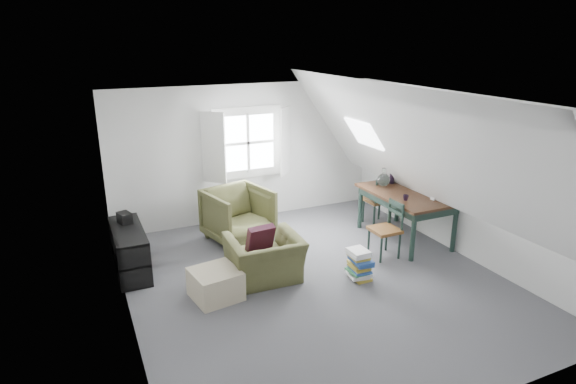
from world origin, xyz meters
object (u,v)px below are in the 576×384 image
dining_chair_far (379,200)px  magazine_stack (359,265)px  dining_chair_near (387,229)px  ottoman (216,284)px  dining_table (406,199)px  armchair_near (265,279)px  armchair_far (239,240)px  media_shelf (130,253)px

dining_chair_far → magazine_stack: bearing=32.4°
magazine_stack → dining_chair_near: bearing=30.8°
dining_chair_far → dining_chair_near: (-0.65, -1.16, -0.02)m
ottoman → magazine_stack: (2.00, -0.34, 0.02)m
dining_table → ottoman: bearing=-167.1°
dining_table → dining_chair_near: 0.84m
armchair_near → dining_table: (2.68, 0.36, 0.71)m
dining_chair_far → magazine_stack: size_ratio=2.11×
magazine_stack → dining_table: bearing=31.6°
ottoman → dining_chair_far: 3.67m
dining_chair_far → magazine_stack: dining_chair_far is taller
ottoman → dining_table: dining_table is taller
dining_table → dining_chair_far: bearing=95.7°
armchair_near → dining_chair_far: dining_chair_far is taller
armchair_far → dining_chair_far: size_ratio=1.07×
dining_table → media_shelf: bearing=175.1°
ottoman → media_shelf: media_shelf is taller
dining_chair_near → magazine_stack: 0.94m
ottoman → media_shelf: 1.53m
dining_chair_near → magazine_stack: dining_chair_near is taller
dining_chair_far → media_shelf: (-4.35, -0.06, -0.18)m
armchair_far → dining_table: bearing=-37.8°
armchair_near → media_shelf: bearing=-29.3°
dining_table → media_shelf: size_ratio=1.28×
media_shelf → armchair_near: bearing=-30.8°
media_shelf → dining_chair_far: bearing=1.3°
ottoman → media_shelf: (-0.92, 1.22, 0.10)m
ottoman → dining_table: 3.53m
dining_chair_near → media_shelf: 3.86m
dining_table → armchair_near: bearing=-168.6°
armchair_far → dining_chair_near: (1.89, -1.55, 0.46)m
dining_table → magazine_stack: dining_table is taller
dining_chair_far → armchair_far: bearing=-25.0°
armchair_far → dining_chair_near: 2.48m
media_shelf → magazine_stack: (2.92, -1.56, -0.08)m
dining_chair_far → dining_table: bearing=75.7°
dining_chair_near → magazine_stack: bearing=-51.4°
ottoman → dining_table: bearing=9.1°
dining_chair_near → media_shelf: bearing=-98.7°
ottoman → dining_chair_near: dining_chair_near is taller
dining_chair_near → magazine_stack: size_ratio=2.02×
dining_table → magazine_stack: size_ratio=3.76×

